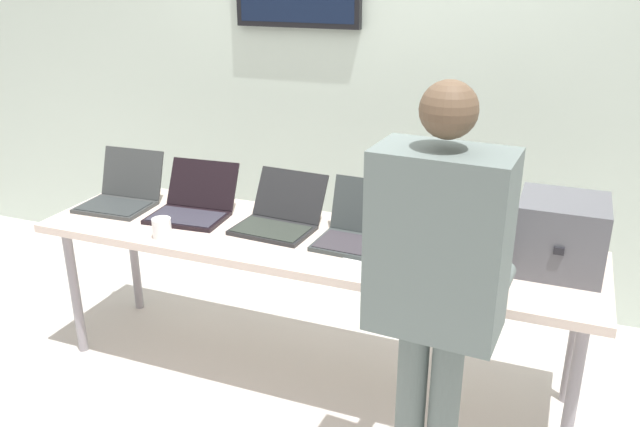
% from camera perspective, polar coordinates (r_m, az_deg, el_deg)
% --- Properties ---
extents(ground, '(8.00, 8.00, 0.04)m').
position_cam_1_polar(ground, '(3.41, -0.96, -14.24)').
color(ground, beige).
extents(back_wall, '(8.00, 0.11, 2.66)m').
position_cam_1_polar(back_wall, '(3.89, 5.24, 12.04)').
color(back_wall, silver).
rests_on(back_wall, ground).
extents(workbench, '(2.65, 0.70, 0.76)m').
position_cam_1_polar(workbench, '(3.05, -1.04, -3.08)').
color(workbench, beige).
rests_on(workbench, ground).
extents(equipment_box, '(0.35, 0.36, 0.31)m').
position_cam_1_polar(equipment_box, '(2.85, 20.58, -1.74)').
color(equipment_box, '#57585F').
rests_on(equipment_box, workbench).
extents(laptop_station_0, '(0.38, 0.38, 0.27)m').
position_cam_1_polar(laptop_station_0, '(3.58, -17.18, 1.69)').
color(laptop_station_0, '#36393A').
rests_on(laptop_station_0, workbench).
extents(laptop_station_1, '(0.40, 0.40, 0.25)m').
position_cam_1_polar(laptop_station_1, '(3.34, -11.19, 0.79)').
color(laptop_station_1, black).
rests_on(laptop_station_1, workbench).
extents(laptop_station_2, '(0.39, 0.41, 0.24)m').
position_cam_1_polar(laptop_station_2, '(3.13, -3.65, -0.27)').
color(laptop_station_2, black).
rests_on(laptop_station_2, workbench).
extents(laptop_station_3, '(0.39, 0.36, 0.27)m').
position_cam_1_polar(laptop_station_3, '(2.96, 3.71, -1.48)').
color(laptop_station_3, '#333A3A').
rests_on(laptop_station_3, workbench).
extents(laptop_station_4, '(0.37, 0.43, 0.25)m').
position_cam_1_polar(laptop_station_4, '(2.87, 11.87, -2.69)').
color(laptop_station_4, black).
rests_on(laptop_station_4, workbench).
extents(person, '(0.46, 0.61, 1.64)m').
position_cam_1_polar(person, '(2.19, 10.38, -5.29)').
color(person, slate).
rests_on(person, ground).
extents(coffee_mug, '(0.09, 0.09, 0.10)m').
position_cam_1_polar(coffee_mug, '(3.10, -13.85, -1.27)').
color(coffee_mug, white).
rests_on(coffee_mug, workbench).
extents(paper_sheet, '(0.26, 0.33, 0.00)m').
position_cam_1_polar(paper_sheet, '(2.77, 4.05, -4.45)').
color(paper_sheet, white).
rests_on(paper_sheet, workbench).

